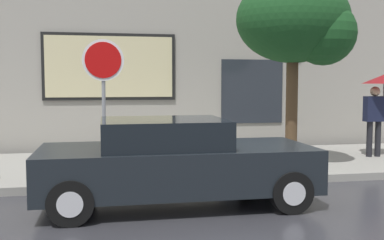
% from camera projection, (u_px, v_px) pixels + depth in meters
% --- Properties ---
extents(ground_plane, '(60.00, 60.00, 0.00)m').
position_uv_depth(ground_plane, '(235.00, 201.00, 7.53)').
color(ground_plane, '#333338').
extents(sidewalk, '(20.00, 4.00, 0.15)m').
position_uv_depth(sidewalk, '(199.00, 164.00, 10.46)').
color(sidewalk, gray).
rests_on(sidewalk, ground).
extents(building_facade, '(20.00, 0.67, 7.00)m').
position_uv_depth(building_facade, '(180.00, 27.00, 12.63)').
color(building_facade, '#9E998E').
rests_on(building_facade, ground).
extents(parked_car, '(4.29, 1.88, 1.37)m').
position_uv_depth(parked_car, '(174.00, 162.00, 7.25)').
color(parked_car, black).
rests_on(parked_car, ground).
extents(pedestrian_with_umbrella, '(1.04, 1.04, 1.99)m').
position_uv_depth(pedestrian_with_umbrella, '(381.00, 91.00, 11.02)').
color(pedestrian_with_umbrella, black).
rests_on(pedestrian_with_umbrella, sidewalk).
extents(street_tree, '(2.45, 2.09, 4.06)m').
position_uv_depth(street_tree, '(299.00, 23.00, 9.65)').
color(street_tree, '#4C3823').
rests_on(street_tree, sidewalk).
extents(stop_sign, '(0.76, 0.10, 2.59)m').
position_uv_depth(stop_sign, '(103.00, 81.00, 8.38)').
color(stop_sign, gray).
rests_on(stop_sign, sidewalk).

